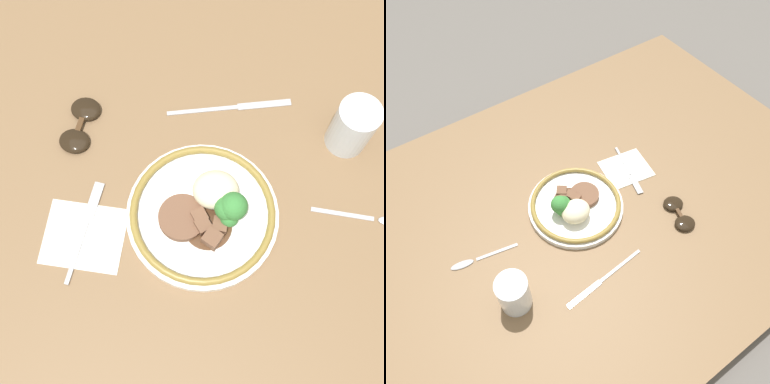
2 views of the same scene
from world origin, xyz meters
The scene contains 9 objects.
ground_plane centered at (0.00, 0.00, 0.00)m, with size 8.00×8.00×0.00m, color #5B5651.
dining_table centered at (0.00, 0.00, 0.02)m, with size 1.43×0.93×0.04m.
napkin centered at (-0.19, -0.03, 0.04)m, with size 0.14×0.13×0.00m.
plate centered at (0.00, 0.00, 0.06)m, with size 0.24×0.24×0.07m.
juice_glass centered at (0.23, 0.12, 0.08)m, with size 0.07×0.07×0.10m.
fork centered at (-0.19, -0.01, 0.04)m, with size 0.06×0.17×0.00m.
knife centered at (0.05, 0.19, 0.04)m, with size 0.21×0.03×0.00m.
spoon centered at (0.27, -0.02, 0.04)m, with size 0.16×0.04×0.01m.
sunglasses centered at (-0.21, 0.16, 0.05)m, with size 0.08×0.12×0.02m.
Camera 2 is at (0.28, 0.43, 0.83)m, focal length 35.00 mm.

